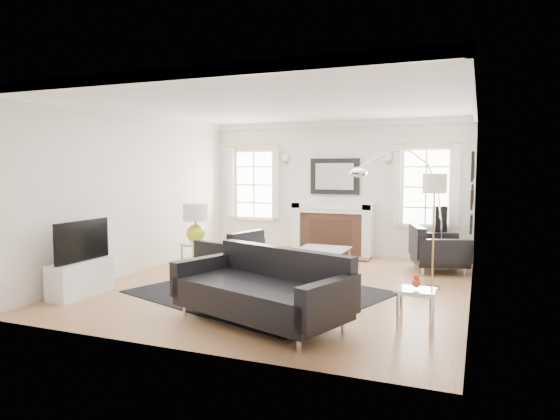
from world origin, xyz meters
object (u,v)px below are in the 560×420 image
at_px(armchair_right, 435,251).
at_px(fireplace, 332,230).
at_px(coffee_table, 323,250).
at_px(arc_floor_lamp, 401,204).
at_px(armchair_left, 233,254).
at_px(gourd_lamp, 195,220).
at_px(sofa, 264,291).

bearing_deg(armchair_right, fireplace, 158.10).
xyz_separation_m(fireplace, coffee_table, (0.24, -1.45, -0.19)).
bearing_deg(arc_floor_lamp, armchair_left, -153.23).
distance_m(fireplace, armchair_right, 2.31).
xyz_separation_m(armchair_right, gourd_lamp, (-4.01, -1.44, 0.52)).
bearing_deg(arc_floor_lamp, fireplace, 145.70).
xyz_separation_m(fireplace, gourd_lamp, (-1.88, -2.30, 0.35)).
xyz_separation_m(sofa, coffee_table, (-0.25, 3.20, -0.03)).
bearing_deg(arc_floor_lamp, gourd_lamp, -160.16).
height_order(armchair_right, arc_floor_lamp, arc_floor_lamp).
height_order(fireplace, coffee_table, fireplace).
bearing_deg(fireplace, arc_floor_lamp, -34.30).
bearing_deg(armchair_left, armchair_right, 25.43).
xyz_separation_m(fireplace, arc_floor_lamp, (1.55, -1.06, 0.66)).
bearing_deg(fireplace, coffee_table, -80.58).
height_order(sofa, gourd_lamp, gourd_lamp).
bearing_deg(gourd_lamp, sofa, -44.72).
distance_m(armchair_right, coffee_table, 1.98).
bearing_deg(coffee_table, armchair_left, -144.65).
bearing_deg(armchair_left, arc_floor_lamp, 26.77).
relative_size(fireplace, arc_floor_lamp, 0.77).
height_order(armchair_left, coffee_table, armchair_left).
height_order(coffee_table, gourd_lamp, gourd_lamp).
relative_size(armchair_left, armchair_right, 0.93).
relative_size(armchair_left, coffee_table, 1.28).
distance_m(coffee_table, arc_floor_lamp, 1.61).
height_order(sofa, armchair_right, sofa).
height_order(fireplace, armchair_right, fireplace).
bearing_deg(armchair_right, arc_floor_lamp, -161.00).
bearing_deg(fireplace, sofa, -83.92).
height_order(armchair_right, coffee_table, armchair_right).
distance_m(armchair_left, coffee_table, 1.63).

